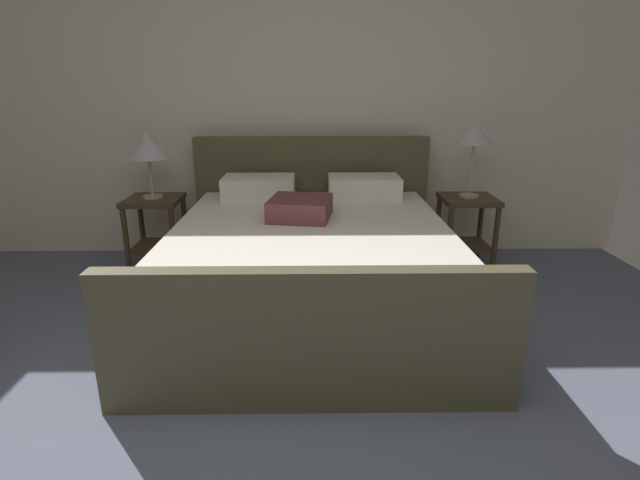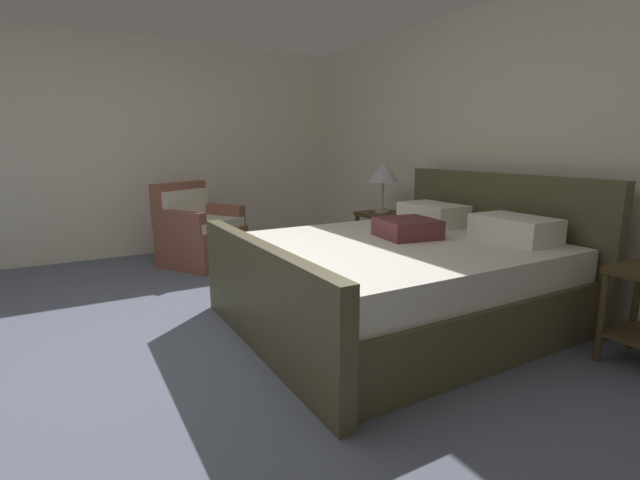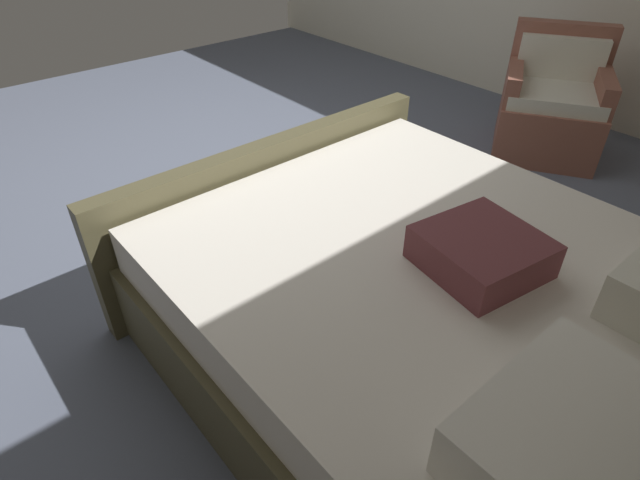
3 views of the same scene
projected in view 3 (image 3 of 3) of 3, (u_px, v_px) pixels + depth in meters
The scene contains 3 objects.
ground_plane at pixel (232, 187), 3.66m from camera, with size 5.99×6.35×0.02m, color slate.
bed at pixel (434, 314), 2.13m from camera, with size 1.98×2.23×1.08m.
armchair at pixel (551, 107), 3.92m from camera, with size 1.00×0.99×0.90m.
Camera 3 is at (1.58, 2.82, 1.85)m, focal length 28.98 mm.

